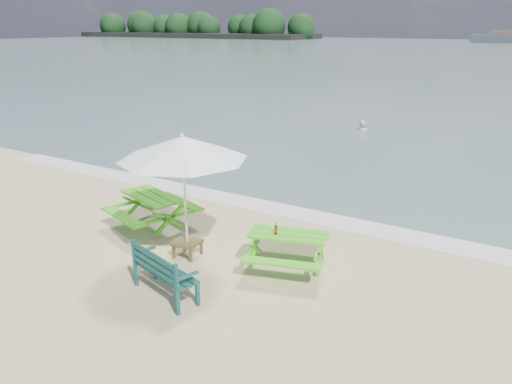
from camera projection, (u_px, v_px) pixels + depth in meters
The scene contains 9 objects.
foam_strip at pixel (296, 213), 12.75m from camera, with size 22.00×0.90×0.01m, color silver.
island_headland at pixel (192, 28), 175.46m from camera, with size 90.00×22.00×7.60m.
picnic_table_left at pixel (153, 212), 11.81m from camera, with size 2.13×2.25×0.79m.
picnic_table_right at pixel (287, 251), 9.86m from camera, with size 1.92×2.03×0.72m.
park_bench at pixel (166, 281), 8.84m from camera, with size 1.52×0.86×0.89m.
side_table at pixel (187, 248), 10.36m from camera, with size 0.56×0.56×0.33m.
patio_umbrella at pixel (183, 148), 9.68m from camera, with size 2.80×2.80×2.55m.
beer_bottle at pixel (276, 230), 9.69m from camera, with size 0.06×0.06×0.25m.
swimmer at pixel (362, 139), 22.95m from camera, with size 0.65×0.44×1.72m.
Camera 1 is at (5.32, -6.10, 4.60)m, focal length 35.00 mm.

